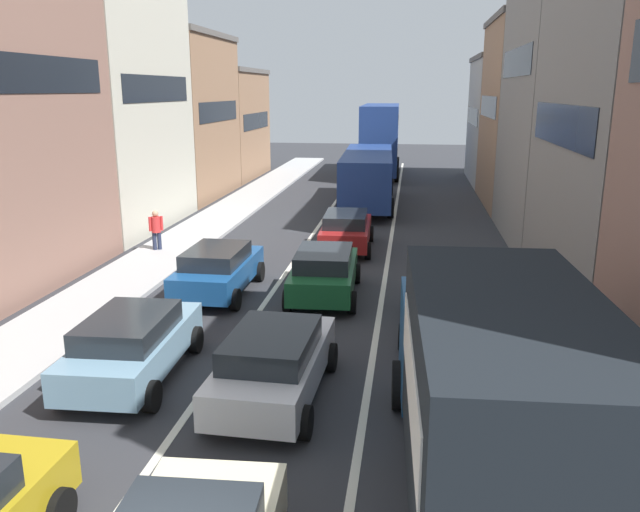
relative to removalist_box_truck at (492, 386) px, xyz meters
name	(u,v)px	position (x,y,z in m)	size (l,w,h in m)	color
sidewalk_left	(189,238)	(-10.40, 16.37, -1.90)	(2.60, 64.00, 0.14)	#B5B5B5
lane_stripe_left	(307,243)	(-5.40, 16.37, -1.97)	(0.16, 60.00, 0.01)	silver
lane_stripe_right	(390,246)	(-2.00, 16.37, -1.97)	(0.16, 60.00, 0.01)	silver
building_row_left	(74,115)	(-15.70, 17.52, 3.08)	(7.20, 43.90, 12.20)	#9E7556
building_row_right	(616,105)	(6.20, 16.96, 3.57)	(7.20, 43.90, 13.29)	#B2ADA3
removalist_box_truck	(492,386)	(0.00, 0.00, 0.00)	(2.98, 7.80, 3.58)	navy
sedan_centre_lane_second	(274,362)	(-3.86, 2.93, -1.18)	(2.18, 4.36, 1.49)	silver
wagon_left_lane_second	(132,344)	(-7.08, 3.43, -1.18)	(2.19, 4.37, 1.49)	#759EB7
hatchback_centre_lane_third	(324,271)	(-3.75, 9.60, -1.18)	(2.21, 4.37, 1.49)	#19592D
sedan_left_lane_third	(218,269)	(-7.00, 9.43, -1.18)	(2.08, 4.31, 1.49)	#194C8C
coupe_centre_lane_fourth	(346,230)	(-3.70, 15.57, -1.18)	(2.17, 4.36, 1.49)	#A51E1E
sedan_right_lane_behind_truck	(442,302)	(-0.36, 7.25, -1.18)	(2.13, 4.34, 1.49)	black
bus_mid_queue_primary	(368,174)	(-3.56, 25.31, -0.21)	(3.11, 10.59, 2.90)	navy
bus_far_queue_secondary	(380,136)	(-3.55, 38.05, 0.86)	(2.96, 10.55, 5.06)	navy
pedestrian_near_kerb	(156,229)	(-10.84, 14.00, -1.03)	(0.48, 0.34, 1.66)	#262D47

